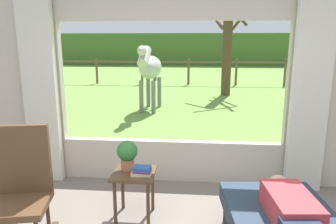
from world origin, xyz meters
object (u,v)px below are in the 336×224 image
Objects in this scene: reclining_person at (298,221)px; side_table at (134,180)px; rocking_chair at (22,189)px; book_stack at (142,171)px; pasture_tree at (228,43)px; potted_plant at (127,153)px; horse at (150,68)px.

reclining_person reaches higher than side_table.
rocking_chair is (-2.34, 0.27, 0.02)m from reclining_person.
pasture_tree reaches higher than book_stack.
pasture_tree reaches higher than reclining_person.
potted_plant is 5.20m from horse.
horse is at bearing 96.43° from side_table.
rocking_chair is 1.12m from book_stack.
rocking_chair is at bearing -107.14° from pasture_tree.
book_stack is at bearing 101.09° from horse.
potted_plant is 0.25m from book_stack.
side_table is 1.63× the size of potted_plant.
potted_plant is (-1.50, 0.86, 0.18)m from reclining_person.
horse is 3.55m from pasture_tree.
horse reaches higher than book_stack.
side_table is 0.17m from book_stack.
pasture_tree is at bearing 77.39° from potted_plant.
potted_plant is at bearing 145.27° from reclining_person.
book_stack is 5.35m from horse.
potted_plant is (0.84, 0.59, 0.16)m from rocking_chair.
potted_plant is 0.18× the size of horse.
rocking_chair reaches higher than book_stack.
pasture_tree is at bearing 78.75° from book_stack.
book_stack is at bearing 145.92° from reclining_person.
horse reaches higher than potted_plant.
book_stack is at bearing -34.56° from potted_plant.
side_table is 0.14× the size of pasture_tree.
side_table is 0.29m from potted_plant.
reclining_person is 1.63m from side_table.
pasture_tree is at bearing 61.20° from rocking_chair.
book_stack is (0.09, -0.06, 0.14)m from side_table.
rocking_chair is 5.79m from horse.
reclining_person is 4.49× the size of potted_plant.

